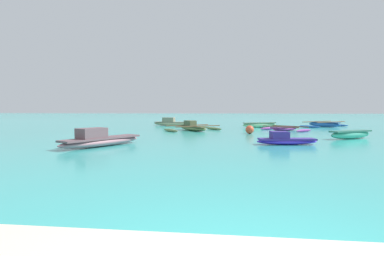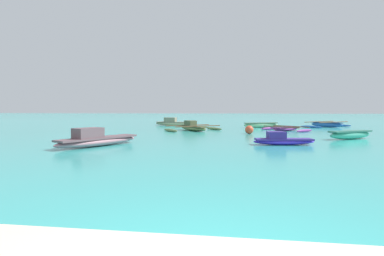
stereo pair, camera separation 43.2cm
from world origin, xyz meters
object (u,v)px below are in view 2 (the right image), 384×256
moored_boat_4 (261,125)px  moored_boat_3 (327,125)px  moored_boat_2 (97,140)px  moored_boat_5 (174,123)px  moored_boat_6 (282,140)px  moored_boat_0 (193,127)px  mooring_buoy_0 (249,130)px  moored_boat_1 (286,129)px  moored_boat_7 (350,134)px

moored_boat_4 → moored_boat_3: bearing=-8.7°
moored_boat_3 → moored_boat_2: bearing=-81.6°
moored_boat_2 → moored_boat_5: moored_boat_2 is taller
moored_boat_2 → moored_boat_6: (8.03, 1.62, -0.08)m
moored_boat_0 → mooring_buoy_0: (4.02, -2.43, 0.03)m
moored_boat_4 → moored_boat_6: 12.91m
moored_boat_1 → moored_boat_7: size_ratio=1.30×
moored_boat_2 → moored_boat_4: 16.70m
moored_boat_1 → moored_boat_2: (-9.68, -10.69, 0.12)m
moored_boat_4 → moored_boat_2: bearing=-143.7°
moored_boat_0 → moored_boat_4: (5.40, 4.56, -0.00)m
moored_boat_3 → moored_boat_4: moored_boat_3 is taller
moored_boat_2 → moored_boat_3: (14.17, 16.15, -0.05)m
moored_boat_5 → moored_boat_7: size_ratio=1.46×
moored_boat_7 → moored_boat_1: bearing=80.2°
moored_boat_0 → moored_boat_5: moored_boat_5 is taller
moored_boat_0 → moored_boat_2: moored_boat_2 is taller
moored_boat_3 → moored_boat_4: bearing=-115.0°
moored_boat_3 → moored_boat_6: size_ratio=1.71×
moored_boat_1 → moored_boat_5: (-9.56, 5.85, 0.12)m
moored_boat_0 → moored_boat_6: (5.18, -8.34, -0.04)m
moored_boat_1 → moored_boat_3: 7.07m
moored_boat_3 → moored_boat_4: 6.14m
moored_boat_6 → moored_boat_1: bearing=71.4°
moored_boat_2 → moored_boat_3: size_ratio=0.84×
moored_boat_3 → moored_boat_6: moored_boat_6 is taller
mooring_buoy_0 → moored_boat_7: bearing=-28.2°
moored_boat_4 → mooring_buoy_0: mooring_buoy_0 is taller
moored_boat_3 → moored_boat_4: (-5.92, -1.63, 0.02)m
moored_boat_0 → moored_boat_3: bearing=80.0°
moored_boat_1 → moored_boat_5: bearing=104.4°
moored_boat_4 → moored_boat_6: (-0.22, -12.91, -0.04)m
moored_boat_5 → mooring_buoy_0: bearing=-46.9°
moored_boat_1 → moored_boat_4: size_ratio=1.13×
moored_boat_2 → moored_boat_6: moored_boat_2 is taller
moored_boat_2 → moored_boat_7: size_ratio=1.43×
moored_boat_1 → moored_boat_2: moored_boat_2 is taller
moored_boat_0 → moored_boat_1: 6.88m
moored_boat_6 → mooring_buoy_0: size_ratio=5.13×
moored_boat_1 → moored_boat_3: (4.49, 5.46, 0.07)m
moored_boat_0 → moored_boat_2: bearing=-54.6°
moored_boat_5 → moored_boat_3: bearing=4.7°
moored_boat_0 → moored_boat_4: bearing=91.5°
moored_boat_3 → moored_boat_6: bearing=-63.3°
moored_boat_2 → moored_boat_1: bearing=-14.2°
moored_boat_3 → moored_boat_5: size_ratio=1.17×
moored_boat_0 → moored_boat_4: size_ratio=1.37×
moored_boat_5 → moored_boat_7: moored_boat_5 is taller
moored_boat_7 → moored_boat_6: bearing=-173.3°
moored_boat_6 → moored_boat_7: size_ratio=1.00×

